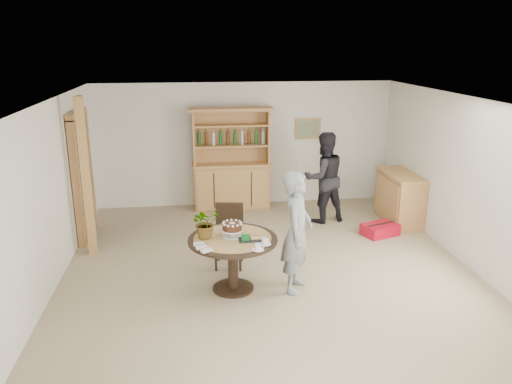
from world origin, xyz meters
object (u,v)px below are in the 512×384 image
object	(u,v)px
red_suitcase	(380,229)
hutch	(232,175)
sideboard	(400,198)
teen_boy	(297,232)
adult_person	(324,177)
dining_chair	(229,231)
dining_table	(233,248)

from	to	relation	value
red_suitcase	hutch	bearing A→B (deg)	122.49
sideboard	teen_boy	xyz separation A→B (m)	(-2.46, -2.39, 0.36)
hutch	adult_person	xyz separation A→B (m)	(1.63, -1.02, 0.16)
hutch	dining_chair	distance (m)	2.72
sideboard	dining_chair	world-z (taller)	dining_chair
hutch	dining_table	xyz separation A→B (m)	(-0.27, -3.53, -0.08)
hutch	sideboard	xyz separation A→B (m)	(3.04, -1.24, -0.22)
sideboard	hutch	bearing A→B (deg)	157.79
dining_table	red_suitcase	world-z (taller)	dining_table
red_suitcase	dining_table	bearing A→B (deg)	-168.90
dining_table	dining_chair	xyz separation A→B (m)	(0.01, 0.83, -0.07)
sideboard	dining_table	bearing A→B (deg)	-145.35
hutch	sideboard	size ratio (longest dim) A/B	1.62
dining_table	adult_person	bearing A→B (deg)	52.94
hutch	adult_person	size ratio (longest dim) A/B	1.20
dining_table	dining_chair	world-z (taller)	dining_chair
hutch	teen_boy	distance (m)	3.68
sideboard	red_suitcase	bearing A→B (deg)	-133.48
dining_chair	red_suitcase	world-z (taller)	dining_chair
red_suitcase	dining_chair	bearing A→B (deg)	176.85
dining_chair	teen_boy	size ratio (longest dim) A/B	0.57
dining_table	adult_person	world-z (taller)	adult_person
dining_table	sideboard	bearing A→B (deg)	34.65
adult_person	sideboard	bearing A→B (deg)	157.63
teen_boy	adult_person	size ratio (longest dim) A/B	0.98
hutch	dining_table	distance (m)	3.54
hutch	sideboard	distance (m)	3.29
hutch	dining_table	world-z (taller)	hutch
dining_chair	red_suitcase	distance (m)	2.88
dining_table	teen_boy	xyz separation A→B (m)	(0.85, -0.10, 0.23)
teen_boy	red_suitcase	size ratio (longest dim) A/B	2.37
hutch	adult_person	distance (m)	1.93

